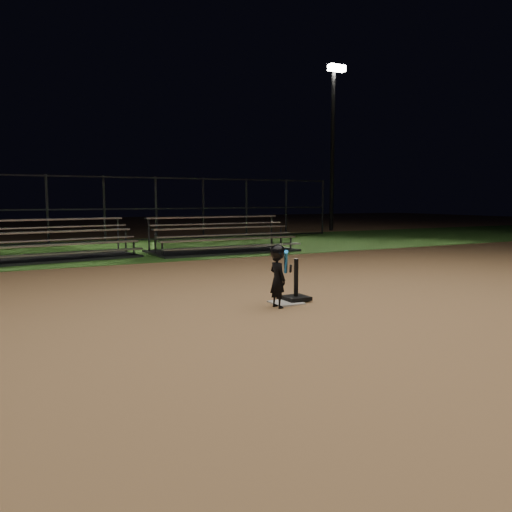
{
  "coord_description": "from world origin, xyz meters",
  "views": [
    {
      "loc": [
        -4.18,
        -6.75,
        1.62
      ],
      "look_at": [
        0.0,
        1.0,
        0.65
      ],
      "focal_mm": 36.13,
      "sensor_mm": 36.0,
      "label": 1
    }
  ],
  "objects_px": {
    "home_plate": "(286,303)",
    "batting_tee": "(296,293)",
    "bleacher_left": "(52,251)",
    "light_pole_right": "(333,134)",
    "child_batter": "(278,274)",
    "bleacher_right": "(223,245)"
  },
  "relations": [
    {
      "from": "home_plate",
      "to": "child_batter",
      "type": "distance_m",
      "value": 0.6
    },
    {
      "from": "child_batter",
      "to": "bleacher_right",
      "type": "xyz_separation_m",
      "value": [
        2.68,
        7.84,
        -0.29
      ]
    },
    {
      "from": "home_plate",
      "to": "batting_tee",
      "type": "xyz_separation_m",
      "value": [
        0.22,
        0.07,
        0.13
      ]
    },
    {
      "from": "home_plate",
      "to": "bleacher_left",
      "type": "distance_m",
      "value": 8.43
    },
    {
      "from": "child_batter",
      "to": "home_plate",
      "type": "bearing_deg",
      "value": -61.0
    },
    {
      "from": "batting_tee",
      "to": "light_pole_right",
      "type": "bearing_deg",
      "value": 51.63
    },
    {
      "from": "child_batter",
      "to": "bleacher_left",
      "type": "distance_m",
      "value": 8.55
    },
    {
      "from": "home_plate",
      "to": "light_pole_right",
      "type": "distance_m",
      "value": 19.79
    },
    {
      "from": "child_batter",
      "to": "bleacher_left",
      "type": "height_order",
      "value": "bleacher_left"
    },
    {
      "from": "home_plate",
      "to": "child_batter",
      "type": "relative_size",
      "value": 0.47
    },
    {
      "from": "bleacher_left",
      "to": "light_pole_right",
      "type": "distance_m",
      "value": 16.72
    },
    {
      "from": "batting_tee",
      "to": "bleacher_left",
      "type": "distance_m",
      "value": 8.43
    },
    {
      "from": "bleacher_right",
      "to": "light_pole_right",
      "type": "distance_m",
      "value": 12.95
    },
    {
      "from": "bleacher_left",
      "to": "bleacher_right",
      "type": "xyz_separation_m",
      "value": [
        4.89,
        -0.42,
        0.0
      ]
    },
    {
      "from": "home_plate",
      "to": "batting_tee",
      "type": "height_order",
      "value": "batting_tee"
    },
    {
      "from": "batting_tee",
      "to": "home_plate",
      "type": "bearing_deg",
      "value": -162.57
    },
    {
      "from": "bleacher_right",
      "to": "bleacher_left",
      "type": "bearing_deg",
      "value": 174.82
    },
    {
      "from": "child_batter",
      "to": "bleacher_right",
      "type": "relative_size",
      "value": 0.22
    },
    {
      "from": "light_pole_right",
      "to": "bleacher_right",
      "type": "bearing_deg",
      "value": -142.7
    },
    {
      "from": "child_batter",
      "to": "bleacher_right",
      "type": "height_order",
      "value": "bleacher_right"
    },
    {
      "from": "home_plate",
      "to": "batting_tee",
      "type": "distance_m",
      "value": 0.27
    },
    {
      "from": "home_plate",
      "to": "light_pole_right",
      "type": "height_order",
      "value": "light_pole_right"
    }
  ]
}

